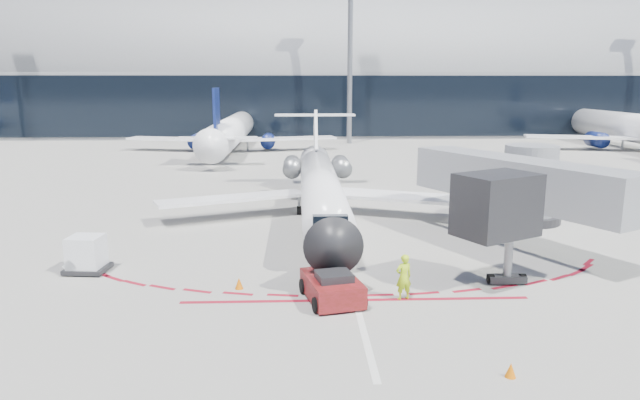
{
  "coord_description": "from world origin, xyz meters",
  "views": [
    {
      "loc": [
        -2.24,
        -32.98,
        8.59
      ],
      "look_at": [
        -1.05,
        -1.84,
        2.11
      ],
      "focal_mm": 32.0,
      "sensor_mm": 36.0,
      "label": 1
    }
  ],
  "objects_px": {
    "pushback_tug": "(332,287)",
    "uld_container": "(87,254)",
    "regional_jet": "(320,185)",
    "ramp_worker": "(404,277)"
  },
  "relations": [
    {
      "from": "ramp_worker",
      "to": "uld_container",
      "type": "xyz_separation_m",
      "value": [
        -13.91,
        3.91,
        -0.1
      ]
    },
    {
      "from": "pushback_tug",
      "to": "uld_container",
      "type": "distance_m",
      "value": 11.72
    },
    {
      "from": "pushback_tug",
      "to": "uld_container",
      "type": "relative_size",
      "value": 2.55
    },
    {
      "from": "regional_jet",
      "to": "uld_container",
      "type": "relative_size",
      "value": 13.24
    },
    {
      "from": "ramp_worker",
      "to": "uld_container",
      "type": "distance_m",
      "value": 14.45
    },
    {
      "from": "uld_container",
      "to": "regional_jet",
      "type": "bearing_deg",
      "value": 47.72
    },
    {
      "from": "regional_jet",
      "to": "uld_container",
      "type": "bearing_deg",
      "value": -137.94
    },
    {
      "from": "ramp_worker",
      "to": "uld_container",
      "type": "relative_size",
      "value": 0.97
    },
    {
      "from": "regional_jet",
      "to": "ramp_worker",
      "type": "relative_size",
      "value": 13.67
    },
    {
      "from": "pushback_tug",
      "to": "uld_container",
      "type": "height_order",
      "value": "uld_container"
    }
  ]
}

